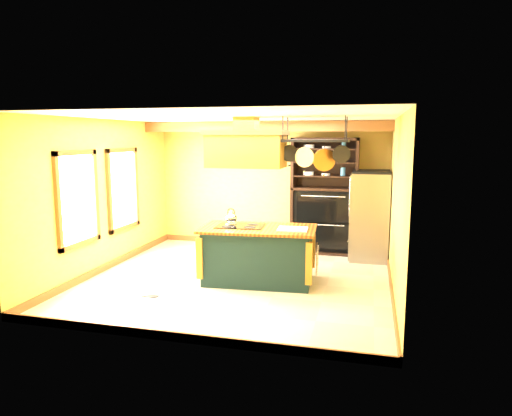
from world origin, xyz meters
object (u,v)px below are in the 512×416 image
at_px(kitchen_island, 258,254).
at_px(range_hood, 246,147).
at_px(hutch, 324,209).
at_px(refrigerator, 369,217).
at_px(pot_rack, 315,147).

relative_size(kitchen_island, range_hood, 1.51).
relative_size(kitchen_island, hutch, 0.82).
bearing_deg(refrigerator, kitchen_island, -132.11).
bearing_deg(kitchen_island, refrigerator, 43.78).
distance_m(kitchen_island, refrigerator, 2.65).
distance_m(range_hood, refrigerator, 3.10).
xyz_separation_m(kitchen_island, range_hood, (-0.20, -0.00, 1.76)).
distance_m(kitchen_island, hutch, 2.48).
xyz_separation_m(kitchen_island, pot_rack, (0.91, 0.00, 1.77)).
height_order(pot_rack, hutch, pot_rack).
bearing_deg(range_hood, pot_rack, 0.15).
height_order(pot_rack, refrigerator, pot_rack).
bearing_deg(pot_rack, refrigerator, 66.25).
bearing_deg(refrigerator, pot_rack, -113.75).
xyz_separation_m(kitchen_island, refrigerator, (1.76, 1.95, 0.36)).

